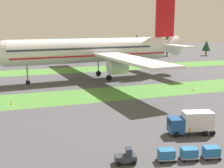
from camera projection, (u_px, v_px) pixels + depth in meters
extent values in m
cube|color=#4C8438|center=(96.00, 95.00, 68.70)|extent=(320.00, 13.84, 0.01)
cube|color=#4C8438|center=(67.00, 70.00, 105.53)|extent=(320.00, 13.84, 0.01)
cylinder|color=silver|center=(91.00, 50.00, 86.60)|extent=(49.37, 11.71, 7.27)
sphere|color=silver|center=(6.00, 54.00, 76.92)|extent=(7.12, 7.12, 7.12)
cone|color=silver|center=(165.00, 46.00, 97.11)|extent=(8.95, 7.64, 6.90)
cube|color=red|center=(91.00, 55.00, 86.86)|extent=(48.20, 11.75, 0.36)
cube|color=#283342|center=(82.00, 48.00, 85.23)|extent=(43.44, 11.24, 0.44)
cube|color=silver|center=(130.00, 59.00, 69.98)|extent=(10.72, 33.38, 0.65)
cylinder|color=#A3A3A8|center=(117.00, 67.00, 74.42)|extent=(5.12, 4.42, 4.00)
cube|color=silver|center=(80.00, 48.00, 105.87)|extent=(10.72, 33.38, 0.65)
cylinder|color=#A3A3A8|center=(82.00, 56.00, 101.49)|extent=(5.12, 4.42, 4.00)
cube|color=silver|center=(179.00, 46.00, 89.47)|extent=(5.42, 12.28, 0.46)
cube|color=silver|center=(151.00, 43.00, 104.06)|extent=(5.42, 12.28, 0.46)
cube|color=red|center=(165.00, 18.00, 94.99)|extent=(7.02, 1.42, 12.35)
cylinder|color=#A3A3A8|center=(27.00, 70.00, 80.00)|extent=(0.44, 0.44, 7.21)
cylinder|color=black|center=(28.00, 82.00, 80.73)|extent=(1.23, 0.53, 1.20)
cylinder|color=#A3A3A8|center=(109.00, 66.00, 85.20)|extent=(0.44, 0.44, 6.96)
cylinder|color=black|center=(109.00, 78.00, 85.91)|extent=(1.75, 0.75, 1.70)
cylinder|color=#A3A3A8|center=(98.00, 63.00, 93.01)|extent=(0.44, 0.44, 6.96)
cylinder|color=black|center=(98.00, 73.00, 93.72)|extent=(1.75, 0.75, 1.70)
cube|color=#2D333D|center=(125.00, 158.00, 34.55)|extent=(2.81, 1.80, 0.77)
cube|color=#283342|center=(129.00, 152.00, 34.43)|extent=(0.91, 1.21, 0.90)
cylinder|color=black|center=(119.00, 164.00, 33.99)|extent=(0.63, 0.32, 0.60)
cylinder|color=black|center=(117.00, 159.00, 35.06)|extent=(0.63, 0.32, 0.60)
cylinder|color=black|center=(134.00, 163.00, 34.20)|extent=(0.63, 0.32, 0.60)
cylinder|color=black|center=(132.00, 159.00, 35.27)|extent=(0.63, 0.32, 0.60)
cube|color=#A3A3A8|center=(166.00, 158.00, 35.20)|extent=(2.46, 1.92, 0.10)
cube|color=#23669E|center=(166.00, 154.00, 35.08)|extent=(2.16, 1.69, 1.10)
cylinder|color=black|center=(161.00, 163.00, 34.48)|extent=(0.42, 0.20, 0.40)
cylinder|color=black|center=(158.00, 157.00, 35.82)|extent=(0.42, 0.20, 0.40)
cylinder|color=black|center=(175.00, 162.00, 34.67)|extent=(0.42, 0.20, 0.40)
cylinder|color=black|center=(171.00, 157.00, 36.01)|extent=(0.42, 0.20, 0.40)
cube|color=#A3A3A8|center=(189.00, 157.00, 35.54)|extent=(2.46, 1.92, 0.10)
cube|color=#23669E|center=(189.00, 152.00, 35.42)|extent=(2.16, 1.69, 1.10)
cylinder|color=black|center=(184.00, 161.00, 34.81)|extent=(0.42, 0.20, 0.40)
cylinder|color=black|center=(180.00, 156.00, 36.16)|extent=(0.42, 0.20, 0.40)
cylinder|color=black|center=(197.00, 160.00, 35.01)|extent=(0.42, 0.20, 0.40)
cylinder|color=black|center=(193.00, 155.00, 36.35)|extent=(0.42, 0.20, 0.40)
cube|color=#A3A3A8|center=(211.00, 156.00, 35.88)|extent=(2.46, 1.92, 0.10)
cube|color=#23669E|center=(211.00, 151.00, 35.76)|extent=(2.16, 1.69, 1.10)
cylinder|color=black|center=(207.00, 160.00, 35.15)|extent=(0.42, 0.20, 0.40)
cylinder|color=black|center=(202.00, 155.00, 36.49)|extent=(0.42, 0.20, 0.40)
cylinder|color=black|center=(220.00, 159.00, 35.35)|extent=(0.42, 0.20, 0.40)
cylinder|color=black|center=(215.00, 154.00, 36.69)|extent=(0.42, 0.20, 0.40)
cube|color=#1E4C8E|center=(176.00, 125.00, 43.42)|extent=(2.65, 2.73, 2.20)
cube|color=#283342|center=(169.00, 122.00, 43.22)|extent=(0.53, 2.04, 0.97)
cube|color=silver|center=(197.00, 120.00, 43.64)|extent=(4.89, 3.23, 2.80)
cylinder|color=black|center=(176.00, 134.00, 42.65)|extent=(1.00, 0.50, 0.96)
cylinder|color=black|center=(172.00, 129.00, 44.59)|extent=(1.00, 0.50, 0.96)
cylinder|color=black|center=(205.00, 133.00, 43.10)|extent=(1.00, 0.50, 0.96)
cylinder|color=black|center=(200.00, 128.00, 45.05)|extent=(1.00, 0.50, 0.96)
cylinder|color=black|center=(212.00, 133.00, 43.21)|extent=(1.00, 0.50, 0.96)
cylinder|color=black|center=(207.00, 128.00, 45.16)|extent=(1.00, 0.50, 0.96)
cylinder|color=black|center=(189.00, 134.00, 42.72)|extent=(0.18, 0.18, 0.85)
cylinder|color=black|center=(189.00, 134.00, 42.93)|extent=(0.18, 0.18, 0.85)
cylinder|color=orange|center=(190.00, 130.00, 42.68)|extent=(0.36, 0.36, 0.62)
sphere|color=tan|center=(190.00, 127.00, 42.58)|extent=(0.24, 0.24, 0.24)
cylinder|color=orange|center=(190.00, 130.00, 42.47)|extent=(0.10, 0.10, 0.58)
cylinder|color=orange|center=(190.00, 129.00, 42.90)|extent=(0.10, 0.10, 0.58)
cone|color=orange|center=(11.00, 103.00, 60.27)|extent=(0.44, 0.44, 0.56)
cone|color=orange|center=(193.00, 90.00, 73.04)|extent=(0.44, 0.44, 0.46)
cylinder|color=#4C3823|center=(13.00, 60.00, 124.13)|extent=(0.70, 0.70, 2.70)
cone|color=#1E4223|center=(12.00, 51.00, 123.34)|extent=(4.65, 4.65, 5.10)
cylinder|color=#4C3823|center=(53.00, 58.00, 129.24)|extent=(0.70, 0.70, 3.64)
cone|color=#1E4223|center=(53.00, 46.00, 128.19)|extent=(5.07, 5.07, 6.70)
cylinder|color=#4C3823|center=(102.00, 57.00, 137.44)|extent=(0.70, 0.70, 2.72)
cone|color=#1E4223|center=(102.00, 46.00, 136.41)|extent=(4.19, 4.19, 7.39)
cylinder|color=#4C3823|center=(137.00, 55.00, 147.66)|extent=(0.70, 0.70, 2.71)
cone|color=#1E4223|center=(137.00, 43.00, 146.47)|extent=(6.37, 6.37, 8.96)
cylinder|color=#4C3823|center=(167.00, 52.00, 153.45)|extent=(0.70, 0.70, 3.89)
cone|color=#1E4223|center=(167.00, 41.00, 152.19)|extent=(5.06, 5.06, 8.47)
cylinder|color=#4C3823|center=(206.00, 53.00, 155.94)|extent=(0.70, 0.70, 2.67)
cone|color=#1E4223|center=(206.00, 46.00, 155.11)|extent=(4.62, 4.62, 5.43)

